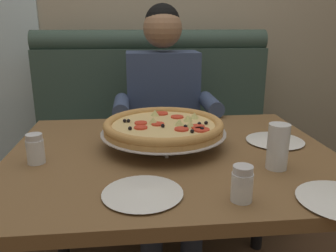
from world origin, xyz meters
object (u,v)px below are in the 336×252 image
Objects in this scene: shaker_oregano at (242,186)px; booth_bench at (155,147)px; plate_near_left at (275,139)px; drinking_glass at (278,149)px; dining_table at (172,174)px; shaker_pepper_flakes at (36,151)px; plate_far_side at (143,191)px; pizza at (164,127)px; diner_main at (164,111)px.

booth_bench is at bearing 96.03° from shaker_oregano.
drinking_glass reaches higher than plate_near_left.
booth_bench is 1.23m from drinking_glass.
shaker_pepper_flakes is at bearing -173.12° from dining_table.
shaker_pepper_flakes is 0.78m from drinking_glass.
plate_far_side is (-0.12, -1.25, 0.34)m from booth_bench.
booth_bench is at bearing 105.61° from drinking_glass.
shaker_oregano is (0.16, -0.44, -0.03)m from pizza.
drinking_glass reaches higher than shaker_oregano.
shaker_oregano is 0.66× the size of drinking_glass.
shaker_oregano is 0.51m from plate_near_left.
drinking_glass is at bearing -29.68° from dining_table.
plate_far_side is (-0.25, 0.06, -0.03)m from shaker_oregano.
diner_main is at bearing 95.58° from shaker_oregano.
pizza reaches higher than shaker_pepper_flakes.
plate_far_side is (0.34, -0.26, -0.03)m from shaker_pepper_flakes.
diner_main is 1.00m from plate_far_side.
plate_near_left is at bearing -64.89° from booth_bench.
dining_table is 7.97× the size of drinking_glass.
drinking_glass reaches higher than pizza.
plate_near_left is at bearing 7.90° from shaker_pepper_flakes.
plate_far_side is at bearing -98.79° from diner_main.
pizza is 4.66× the size of shaker_pepper_flakes.
plate_far_side is at bearing -162.76° from drinking_glass.
shaker_pepper_flakes is at bearing 143.05° from plate_far_side.
drinking_glass is (0.77, -0.12, 0.02)m from shaker_pepper_flakes.
drinking_glass is (0.43, 0.13, 0.06)m from plate_far_side.
pizza is at bearing -95.61° from diner_main.
diner_main is 0.62m from pizza.
booth_bench is 7.01× the size of plate_near_left.
pizza is (-0.02, -0.87, 0.41)m from booth_bench.
booth_bench is at bearing 88.46° from pizza.
drinking_glass is at bearing -36.07° from pizza.
dining_table is 0.18m from pizza.
pizza is at bearing -91.54° from booth_bench.
dining_table is 0.43m from plate_near_left.
dining_table is 0.39m from drinking_glass.
plate_near_left is at bearing 68.13° from drinking_glass.
booth_bench is 1.22× the size of diner_main.
shaker_pepper_flakes reaches higher than shaker_oregano.
dining_table is (0.00, -0.94, 0.24)m from booth_bench.
plate_far_side is 0.45m from drinking_glass.
pizza is 0.45m from shaker_pepper_flakes.
pizza is at bearing 110.37° from shaker_oregano.
dining_table is 5.25× the size of plate_near_left.
shaker_pepper_flakes is (-0.46, -1.00, 0.37)m from booth_bench.
diner_main reaches higher than drinking_glass.
plate_near_left is at bearing -0.21° from pizza.
shaker_pepper_flakes is 0.68× the size of drinking_glass.
diner_main is at bearing 86.92° from dining_table.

